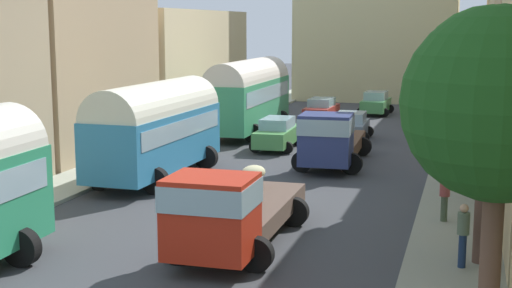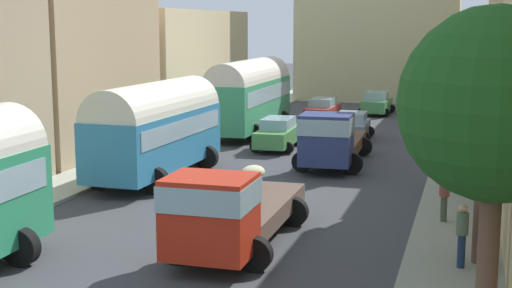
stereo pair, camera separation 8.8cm
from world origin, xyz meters
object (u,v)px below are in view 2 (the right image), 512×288
Objects in this scene: car_2 at (278,133)px; pedestrian_1 at (483,147)px; car_3 at (323,110)px; pedestrian_4 at (460,141)px; parked_bus_1 at (156,126)px; car_1 at (377,103)px; pedestrian_0 at (485,283)px; parked_bus_2 at (250,93)px; cargo_truck_1 at (331,139)px; cargo_truck_0 at (230,209)px; pedestrian_3 at (444,194)px; car_0 at (352,126)px; pedestrian_2 at (462,233)px.

car_2 is 10.09m from pedestrian_1.
car_3 is 14.28m from pedestrian_4.
car_3 is at bearing 80.69° from parked_bus_1.
pedestrian_0 reaches higher than car_1.
parked_bus_2 is 1.32× the size of cargo_truck_1.
pedestrian_1 is at bearing -15.10° from car_2.
car_3 is at bearing 126.40° from pedestrian_1.
cargo_truck_0 is 12.48m from cargo_truck_1.
car_2 is 2.39× the size of pedestrian_1.
car_3 is 2.29× the size of pedestrian_3.
car_2 reaches higher than car_0.
pedestrian_2 is at bearing -79.03° from car_1.
pedestrian_4 is (0.26, 10.98, -0.02)m from pedestrian_3.
car_2 is 10.36m from car_3.
cargo_truck_1 is 9.47m from pedestrian_3.
parked_bus_2 reaches higher than cargo_truck_0.
pedestrian_4 is (5.81, -16.38, 0.18)m from car_1.
car_1 is at bearing 76.05° from parked_bus_1.
pedestrian_0 reaches higher than car_2.
pedestrian_1 reaches higher than pedestrian_3.
pedestrian_1 is 0.99× the size of pedestrian_2.
cargo_truck_0 is 31.83m from car_1.
car_1 is 0.96× the size of car_3.
car_0 is at bearing -89.62° from car_1.
car_1 is 2.17× the size of pedestrian_1.
pedestrian_3 is (5.48, 4.48, -0.24)m from cargo_truck_0.
car_0 is 7.64m from pedestrian_4.
car_0 is at bearing 92.87° from cargo_truck_1.
parked_bus_2 reaches higher than car_2.
pedestrian_1 reaches higher than pedestrian_4.
pedestrian_0 is at bearing -68.68° from cargo_truck_1.
pedestrian_0 is 1.03× the size of pedestrian_3.
pedestrian_0 is (9.46, -30.19, 0.26)m from car_3.
pedestrian_2 reaches higher than car_1.
car_1 is at bearing 61.57° from parked_bus_2.
car_2 is at bearing 173.31° from pedestrian_4.
parked_bus_2 reaches higher than pedestrian_3.
car_0 is 2.08× the size of pedestrian_2.
car_0 is at bearing 135.24° from pedestrian_1.
parked_bus_2 is at bearing 119.90° from pedestrian_2.
car_1 is (5.85, 23.54, -1.34)m from parked_bus_1.
parked_bus_2 reaches higher than pedestrian_1.
parked_bus_2 is 5.54× the size of pedestrian_1.
pedestrian_2 reaches higher than car_2.
car_0 is 0.97× the size of car_1.
pedestrian_0 is at bearing -81.97° from pedestrian_3.
pedestrian_4 is at bearing -70.47° from car_1.
pedestrian_1 is at bearing 12.37° from cargo_truck_1.
cargo_truck_1 reaches higher than pedestrian_1.
parked_bus_1 is 4.56× the size of pedestrian_2.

